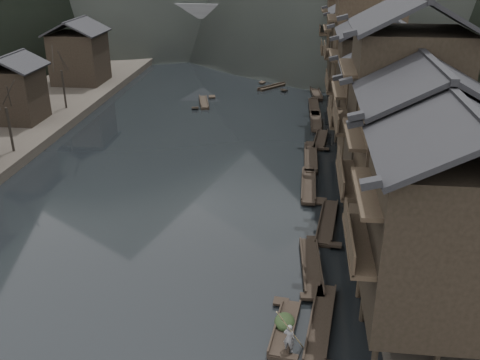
# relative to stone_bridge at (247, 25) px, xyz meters

# --- Properties ---
(water) EXTENTS (300.00, 300.00, 0.00)m
(water) POSITION_rel_stone_bridge_xyz_m (0.00, -72.00, -5.11)
(water) COLOR black
(water) RESTS_ON ground
(stilt_houses) EXTENTS (9.00, 67.60, 16.74)m
(stilt_houses) POSITION_rel_stone_bridge_xyz_m (17.28, -52.38, 3.86)
(stilt_houses) COLOR black
(stilt_houses) RESTS_ON ground
(moored_sampans) EXTENTS (3.14, 74.15, 0.47)m
(moored_sampans) POSITION_rel_stone_bridge_xyz_m (12.07, -45.75, -4.91)
(moored_sampans) COLOR black
(moored_sampans) RESTS_ON water
(midriver_boats) EXTENTS (17.50, 40.07, 0.45)m
(midriver_boats) POSITION_rel_stone_bridge_xyz_m (-0.69, -18.88, -4.91)
(midriver_boats) COLOR black
(midriver_boats) RESTS_ON water
(stone_bridge) EXTENTS (40.00, 6.00, 9.00)m
(stone_bridge) POSITION_rel_stone_bridge_xyz_m (0.00, 0.00, 0.00)
(stone_bridge) COLOR #4C4C4F
(stone_bridge) RESTS_ON ground
(hero_sampan) EXTENTS (1.68, 5.16, 0.44)m
(hero_sampan) POSITION_rel_stone_bridge_xyz_m (10.02, -78.95, -4.91)
(hero_sampan) COLOR black
(hero_sampan) RESTS_ON water
(cargo_heap) EXTENTS (1.12, 1.47, 0.67)m
(cargo_heap) POSITION_rel_stone_bridge_xyz_m (9.99, -78.72, -4.34)
(cargo_heap) COLOR black
(cargo_heap) RESTS_ON hero_sampan
(boatman) EXTENTS (0.69, 0.56, 1.65)m
(boatman) POSITION_rel_stone_bridge_xyz_m (10.26, -80.71, -3.85)
(boatman) COLOR slate
(boatman) RESTS_ON hero_sampan
(bamboo_pole) EXTENTS (1.76, 1.88, 4.03)m
(bamboo_pole) POSITION_rel_stone_bridge_xyz_m (10.46, -80.71, -1.01)
(bamboo_pole) COLOR #8C7A51
(bamboo_pole) RESTS_ON boatman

